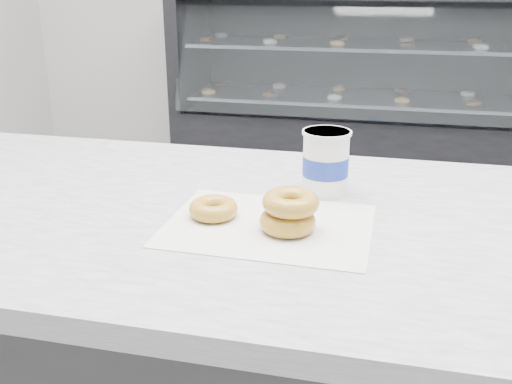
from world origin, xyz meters
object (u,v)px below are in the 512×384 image
donut_single (213,209)px  donut_stack (289,212)px  coffee_cup (326,162)px  display_case (368,111)px

donut_single → donut_stack: (0.14, -0.03, 0.02)m
donut_single → coffee_cup: size_ratio=0.69×
donut_stack → coffee_cup: bearing=79.2°
display_case → donut_stack: (-0.03, -2.79, 0.44)m
donut_single → display_case: bearing=86.6°
donut_single → donut_stack: 0.14m
coffee_cup → donut_stack: bearing=-120.0°
donut_stack → coffee_cup: (0.04, 0.19, 0.03)m
donut_stack → coffee_cup: 0.19m
donut_stack → donut_single: bearing=169.1°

